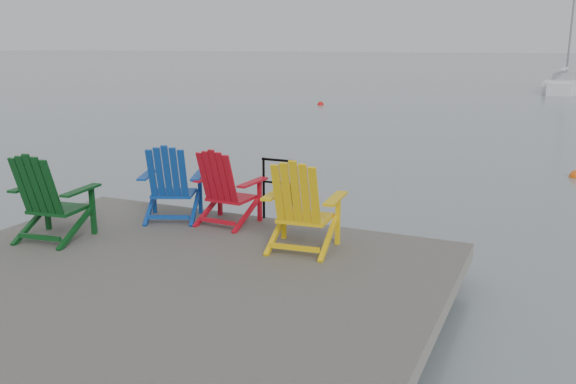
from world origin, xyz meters
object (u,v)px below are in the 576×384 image
at_px(chair_red, 226,187).
at_px(buoy_b, 321,105).
at_px(chair_blue, 171,182).
at_px(chair_green, 49,196).
at_px(sailboat_near, 564,86).
at_px(handrail, 277,183).
at_px(chair_yellow, 302,205).

height_order(chair_red, buoy_b, chair_red).
distance_m(chair_blue, buoy_b, 22.24).
xyz_separation_m(chair_green, chair_blue, (0.89, 1.41, -0.02)).
distance_m(chair_green, buoy_b, 23.39).
bearing_deg(sailboat_near, chair_green, -94.72).
bearing_deg(buoy_b, sailboat_near, 52.67).
height_order(handrail, chair_green, chair_green).
bearing_deg(sailboat_near, handrail, -91.59).
distance_m(chair_red, sailboat_near, 35.91).
relative_size(chair_green, sailboat_near, 0.11).
bearing_deg(chair_yellow, chair_blue, 162.99).
height_order(chair_blue, buoy_b, chair_blue).
bearing_deg(chair_blue, chair_yellow, -34.37).
xyz_separation_m(handrail, chair_red, (-0.57, -0.49, 0.00)).
xyz_separation_m(chair_green, buoy_b, (-5.11, 22.80, -1.08)).
bearing_deg(chair_blue, buoy_b, 83.03).
bearing_deg(buoy_b, chair_blue, -74.33).
distance_m(chair_yellow, sailboat_near, 36.36).
height_order(chair_green, buoy_b, chair_green).
xyz_separation_m(chair_blue, buoy_b, (-6.00, 21.38, -1.06)).
bearing_deg(chair_green, chair_blue, 50.50).
xyz_separation_m(chair_green, sailboat_near, (5.87, 37.20, -0.73)).
relative_size(chair_blue, sailboat_near, 0.11).
height_order(chair_yellow, buoy_b, chair_yellow).
bearing_deg(buoy_b, chair_yellow, -69.39).
relative_size(handrail, buoy_b, 2.82).
bearing_deg(sailboat_near, chair_red, -92.41).
bearing_deg(chair_red, chair_yellow, -19.95).
xyz_separation_m(chair_green, chair_red, (1.71, 1.54, -0.04)).
relative_size(sailboat_near, buoy_b, 31.54).
relative_size(handrail, chair_red, 0.83).
distance_m(chair_red, buoy_b, 22.35).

